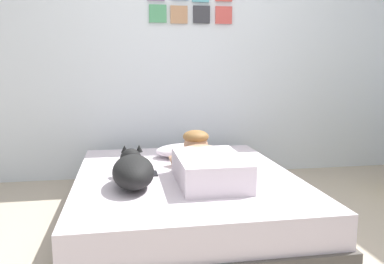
# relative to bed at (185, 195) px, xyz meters

# --- Properties ---
(ground_plane) EXTENTS (12.77, 12.77, 0.00)m
(ground_plane) POSITION_rel_bed_xyz_m (0.23, -0.51, -0.16)
(ground_plane) COLOR tan
(back_wall) EXTENTS (4.38, 0.12, 2.50)m
(back_wall) POSITION_rel_bed_xyz_m (0.23, 1.18, 1.09)
(back_wall) COLOR silver
(back_wall) RESTS_ON ground
(bed) EXTENTS (1.55, 1.93, 0.32)m
(bed) POSITION_rel_bed_xyz_m (0.00, 0.00, 0.00)
(bed) COLOR #4C4742
(bed) RESTS_ON ground
(pillow) EXTENTS (0.52, 0.32, 0.11)m
(pillow) POSITION_rel_bed_xyz_m (0.09, 0.52, 0.22)
(pillow) COLOR silver
(pillow) RESTS_ON bed
(person_lying) EXTENTS (0.43, 0.92, 0.27)m
(person_lying) POSITION_rel_bed_xyz_m (0.12, -0.11, 0.27)
(person_lying) COLOR silver
(person_lying) RESTS_ON bed
(dog) EXTENTS (0.26, 0.57, 0.21)m
(dog) POSITION_rel_bed_xyz_m (-0.37, -0.23, 0.26)
(dog) COLOR black
(dog) RESTS_ON bed
(coffee_cup) EXTENTS (0.12, 0.09, 0.07)m
(coffee_cup) POSITION_rel_bed_xyz_m (0.23, 0.46, 0.20)
(coffee_cup) COLOR white
(coffee_cup) RESTS_ON bed
(cell_phone) EXTENTS (0.07, 0.14, 0.01)m
(cell_phone) POSITION_rel_bed_xyz_m (-0.23, 0.03, 0.17)
(cell_phone) COLOR black
(cell_phone) RESTS_ON bed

